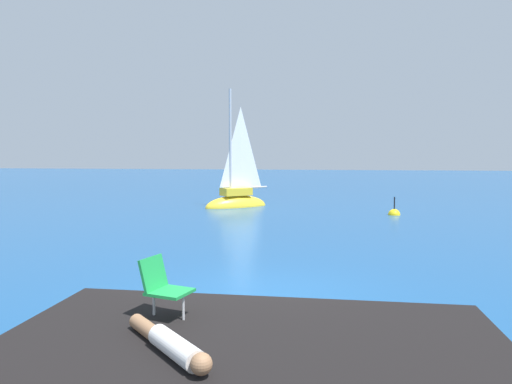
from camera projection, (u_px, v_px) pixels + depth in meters
The scene contains 8 objects.
ground_plane at pixel (263, 295), 9.43m from camera, with size 160.00×160.00×0.00m, color navy.
shore_ledge at pixel (251, 367), 5.52m from camera, with size 6.03×3.48×0.65m, color black.
boulder_seaward at pixel (203, 331), 7.51m from camera, with size 1.04×0.83×0.57m, color black.
boulder_inland at pixel (170, 327), 7.71m from camera, with size 0.92×0.73×0.50m, color black.
sailboat_near at pixel (236, 200), 25.47m from camera, with size 3.60×3.28×6.93m.
person_sunbather at pixel (170, 344), 5.11m from camera, with size 1.35×1.33×0.25m.
beach_chair at pixel (162, 284), 6.28m from camera, with size 0.70×0.62×0.80m.
marker_buoy at pixel (394, 215), 22.05m from camera, with size 0.56×0.56×1.13m.
Camera 1 is at (1.32, -9.14, 2.82)m, focal length 32.95 mm.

